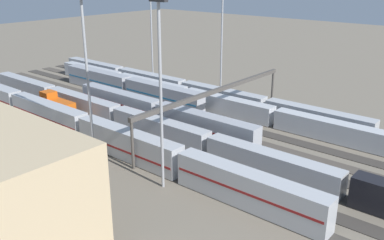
% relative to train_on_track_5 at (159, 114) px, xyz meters
% --- Properties ---
extents(ground_plane, '(400.00, 400.00, 0.00)m').
position_rel_train_on_track_5_xyz_m(ground_plane, '(-3.32, -5.00, -2.62)').
color(ground_plane, '#756B5B').
extents(track_bed_0, '(140.00, 2.80, 0.12)m').
position_rel_train_on_track_5_xyz_m(track_bed_0, '(-3.32, -25.00, -2.56)').
color(track_bed_0, '#3D3833').
rests_on(track_bed_0, ground_plane).
extents(track_bed_1, '(140.00, 2.80, 0.12)m').
position_rel_train_on_track_5_xyz_m(track_bed_1, '(-3.32, -20.00, -2.56)').
color(track_bed_1, '#3D3833').
rests_on(track_bed_1, ground_plane).
extents(track_bed_2, '(140.00, 2.80, 0.12)m').
position_rel_train_on_track_5_xyz_m(track_bed_2, '(-3.32, -15.00, -2.56)').
color(track_bed_2, '#4C443D').
rests_on(track_bed_2, ground_plane).
extents(track_bed_3, '(140.00, 2.80, 0.12)m').
position_rel_train_on_track_5_xyz_m(track_bed_3, '(-3.32, -10.00, -2.56)').
color(track_bed_3, '#3D3833').
rests_on(track_bed_3, ground_plane).
extents(track_bed_4, '(140.00, 2.80, 0.12)m').
position_rel_train_on_track_5_xyz_m(track_bed_4, '(-3.32, -5.00, -2.56)').
color(track_bed_4, '#4C443D').
rests_on(track_bed_4, ground_plane).
extents(track_bed_5, '(140.00, 2.80, 0.12)m').
position_rel_train_on_track_5_xyz_m(track_bed_5, '(-3.32, 0.00, -2.56)').
color(track_bed_5, '#3D3833').
rests_on(track_bed_5, ground_plane).
extents(track_bed_6, '(140.00, 2.80, 0.12)m').
position_rel_train_on_track_5_xyz_m(track_bed_6, '(-3.32, 5.00, -2.56)').
color(track_bed_6, '#3D3833').
rests_on(track_bed_6, ground_plane).
extents(track_bed_7, '(140.00, 2.80, 0.12)m').
position_rel_train_on_track_5_xyz_m(track_bed_7, '(-3.32, 10.00, -2.56)').
color(track_bed_7, '#3D3833').
rests_on(track_bed_7, ground_plane).
extents(track_bed_8, '(140.00, 2.80, 0.12)m').
position_rel_train_on_track_5_xyz_m(track_bed_8, '(-3.32, 15.00, -2.56)').
color(track_bed_8, '#3D3833').
rests_on(track_bed_8, ground_plane).
extents(train_on_track_5, '(47.20, 3.06, 5.00)m').
position_rel_train_on_track_5_xyz_m(train_on_track_5, '(0.00, 0.00, 0.00)').
color(train_on_track_5, '#A8AAB2').
rests_on(train_on_track_5, ground_plane).
extents(train_on_track_6, '(114.80, 3.00, 4.40)m').
position_rel_train_on_track_5_xyz_m(train_on_track_6, '(-3.57, 5.00, -0.55)').
color(train_on_track_6, black).
rests_on(train_on_track_6, ground_plane).
extents(train_on_track_3, '(47.20, 3.06, 5.00)m').
position_rel_train_on_track_5_xyz_m(train_on_track_3, '(20.41, -10.00, -0.00)').
color(train_on_track_3, '#A8AAB2').
rests_on(train_on_track_3, ground_plane).
extents(train_on_track_1, '(95.60, 3.06, 3.80)m').
position_rel_train_on_track_5_xyz_m(train_on_track_1, '(10.65, -20.00, -0.61)').
color(train_on_track_1, '#B7BABF').
rests_on(train_on_track_1, ground_plane).
extents(train_on_track_2, '(114.80, 3.00, 4.40)m').
position_rel_train_on_track_5_xyz_m(train_on_track_2, '(-5.06, -15.00, -0.55)').
color(train_on_track_2, black).
rests_on(train_on_track_2, ground_plane).
extents(train_on_track_8, '(95.60, 3.06, 5.00)m').
position_rel_train_on_track_5_xyz_m(train_on_track_8, '(4.78, 15.00, -0.01)').
color(train_on_track_8, '#B7BABF').
rests_on(train_on_track_8, ground_plane).
extents(train_on_track_7, '(10.00, 3.00, 5.00)m').
position_rel_train_on_track_5_xyz_m(train_on_track_7, '(21.69, 10.00, -0.46)').
color(train_on_track_7, '#D85914').
rests_on(train_on_track_7, ground_plane).
extents(light_mast_0, '(2.80, 0.70, 29.60)m').
position_rel_train_on_track_5_xyz_m(light_mast_0, '(5.37, -28.75, 16.01)').
color(light_mast_0, '#9EA0A5').
rests_on(light_mast_0, ground_plane).
extents(light_mast_1, '(2.80, 0.70, 27.80)m').
position_rel_train_on_track_5_xyz_m(light_mast_1, '(-18.74, 18.40, 15.04)').
color(light_mast_1, '#9EA0A5').
rests_on(light_mast_1, ground_plane).
extents(light_mast_2, '(2.80, 0.70, 32.00)m').
position_rel_train_on_track_5_xyz_m(light_mast_2, '(30.81, -28.96, 17.30)').
color(light_mast_2, '#9EA0A5').
rests_on(light_mast_2, ground_plane).
extents(light_mast_3, '(2.80, 0.70, 27.48)m').
position_rel_train_on_track_5_xyz_m(light_mast_3, '(-1.08, 17.51, 14.86)').
color(light_mast_3, '#9EA0A5').
rests_on(light_mast_3, ground_plane).
extents(signal_gantry, '(0.70, 45.00, 8.80)m').
position_rel_train_on_track_5_xyz_m(signal_gantry, '(-10.88, -5.00, 5.18)').
color(signal_gantry, '#4C4742').
rests_on(signal_gantry, ground_plane).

